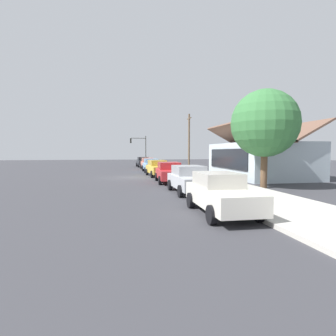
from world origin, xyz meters
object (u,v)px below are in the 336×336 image
object	(u,v)px
car_ivory	(220,193)
car_coral	(148,163)
car_charcoal	(143,162)
car_silver	(190,179)
shade_tree	(265,124)
car_cherry	(170,172)
fire_hydrant_red	(181,173)
utility_pole_wooden	(189,141)
traffic_light_main	(140,146)
car_skyblue	(151,165)
car_mustard	(158,168)

from	to	relation	value
car_ivory	car_coral	bearing A→B (deg)	-179.76
car_charcoal	car_coral	world-z (taller)	same
car_silver	shade_tree	size ratio (longest dim) A/B	0.69
car_cherry	car_silver	size ratio (longest dim) A/B	1.03
car_silver	fire_hydrant_red	bearing A→B (deg)	170.06
car_coral	utility_pole_wooden	xyz separation A→B (m)	(2.38, 5.32, 3.12)
car_charcoal	car_silver	world-z (taller)	same
car_ivory	car_silver	bearing A→B (deg)	178.02
car_charcoal	car_ivory	world-z (taller)	same
shade_tree	car_silver	bearing A→B (deg)	-78.17
car_silver	traffic_light_main	xyz separation A→B (m)	(-31.96, -0.34, 2.68)
car_silver	shade_tree	distance (m)	6.53
car_skyblue	shade_tree	distance (m)	17.22
traffic_light_main	car_cherry	bearing A→B (deg)	0.43
shade_tree	fire_hydrant_red	xyz separation A→B (m)	(-6.84, -4.10, -3.79)
car_skyblue	car_cherry	distance (m)	11.45
car_ivory	shade_tree	size ratio (longest dim) A/B	0.68
traffic_light_main	utility_pole_wooden	bearing A→B (deg)	25.25
car_coral	car_cherry	xyz separation A→B (m)	(16.74, -0.14, 0.00)
car_coral	car_silver	distance (m)	22.34
traffic_light_main	utility_pole_wooden	world-z (taller)	utility_pole_wooden
car_skyblue	car_ivory	distance (m)	22.51
car_skyblue	car_mustard	size ratio (longest dim) A/B	0.95
car_mustard	traffic_light_main	world-z (taller)	traffic_light_main
car_coral	car_ivory	world-z (taller)	same
car_coral	shade_tree	size ratio (longest dim) A/B	0.67
car_charcoal	shade_tree	world-z (taller)	shade_tree
shade_tree	traffic_light_main	bearing A→B (deg)	-169.42
car_silver	shade_tree	xyz separation A→B (m)	(-1.14, 5.42, 3.47)
car_silver	car_charcoal	bearing A→B (deg)	179.67
traffic_light_main	car_mustard	bearing A→B (deg)	0.24
car_skyblue	car_silver	xyz separation A→B (m)	(17.05, 0.16, 0.00)
shade_tree	car_skyblue	bearing A→B (deg)	-160.68
car_coral	car_silver	world-z (taller)	same
car_coral	fire_hydrant_red	size ratio (longest dim) A/B	6.20
car_charcoal	car_silver	xyz separation A→B (m)	(28.25, 0.12, 0.00)
car_coral	fire_hydrant_red	xyz separation A→B (m)	(14.37, 1.32, -0.32)
car_coral	fire_hydrant_red	bearing A→B (deg)	6.18
car_charcoal	car_mustard	bearing A→B (deg)	-2.07
car_mustard	fire_hydrant_red	xyz separation A→B (m)	(3.22, 1.57, -0.32)
car_coral	car_skyblue	xyz separation A→B (m)	(5.29, -0.16, 0.00)
car_charcoal	utility_pole_wooden	world-z (taller)	utility_pole_wooden
shade_tree	car_charcoal	bearing A→B (deg)	-168.46
car_charcoal	shade_tree	xyz separation A→B (m)	(27.12, 5.53, 3.47)
car_coral	car_cherry	world-z (taller)	same
car_mustard	utility_pole_wooden	distance (m)	10.85
fire_hydrant_red	utility_pole_wooden	bearing A→B (deg)	161.54
car_mustard	car_silver	bearing A→B (deg)	-1.28
car_silver	car_coral	bearing A→B (deg)	179.45
car_skyblue	car_silver	world-z (taller)	same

